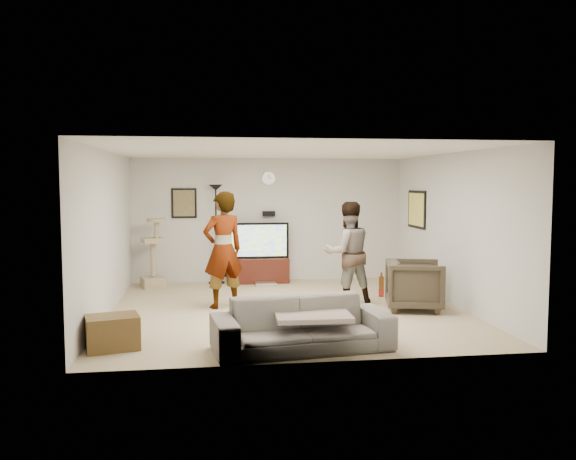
{
  "coord_description": "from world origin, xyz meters",
  "views": [
    {
      "loc": [
        -1.24,
        -9.01,
        2.03
      ],
      "look_at": [
        0.05,
        0.2,
        1.25
      ],
      "focal_mm": 36.11,
      "sensor_mm": 36.0,
      "label": 1
    }
  ],
  "objects": [
    {
      "name": "tv_stand",
      "position": [
        -0.22,
        2.5,
        0.25
      ],
      "size": [
        1.19,
        0.45,
        0.5
      ],
      "primitive_type": "cube",
      "color": "#39130D",
      "rests_on": "floor"
    },
    {
      "name": "toy_ball",
      "position": [
        -0.65,
        -0.0,
        0.04
      ],
      "size": [
        0.07,
        0.07,
        0.07
      ],
      "primitive_type": "sphere",
      "color": "#0160A2",
      "rests_on": "floor"
    },
    {
      "name": "tv",
      "position": [
        -0.22,
        2.5,
        0.85
      ],
      "size": [
        1.2,
        0.08,
        0.71
      ],
      "primitive_type": "cube",
      "color": "black",
      "rests_on": "tv_stand"
    },
    {
      "name": "wall_back",
      "position": [
        0.0,
        2.75,
        1.25
      ],
      "size": [
        5.5,
        0.04,
        2.5
      ],
      "primitive_type": "cube",
      "color": "silver",
      "rests_on": "floor"
    },
    {
      "name": "tv_screen",
      "position": [
        -0.22,
        2.46,
        0.85
      ],
      "size": [
        1.11,
        0.01,
        0.63
      ],
      "primitive_type": "cube",
      "color": "#ABE325",
      "rests_on": "tv"
    },
    {
      "name": "throw_blanket",
      "position": [
        -0.0,
        -2.25,
        0.42
      ],
      "size": [
        0.92,
        0.72,
        0.06
      ],
      "primitive_type": "cube",
      "rotation": [
        0.0,
        0.0,
        -0.03
      ],
      "color": "tan",
      "rests_on": "sofa"
    },
    {
      "name": "wall_front",
      "position": [
        0.0,
        -2.75,
        1.25
      ],
      "size": [
        5.5,
        0.04,
        2.5
      ],
      "primitive_type": "cube",
      "color": "silver",
      "rests_on": "floor"
    },
    {
      "name": "wall_left",
      "position": [
        -2.75,
        0.0,
        1.25
      ],
      "size": [
        0.04,
        5.5,
        2.5
      ],
      "primitive_type": "cube",
      "color": "silver",
      "rests_on": "floor"
    },
    {
      "name": "person_left",
      "position": [
        -1.0,
        0.26,
        0.94
      ],
      "size": [
        0.81,
        0.69,
        1.87
      ],
      "primitive_type": "imported",
      "rotation": [
        0.0,
        0.0,
        3.56
      ],
      "color": "#ABABB4",
      "rests_on": "floor"
    },
    {
      "name": "wall_clock",
      "position": [
        0.0,
        2.72,
        2.1
      ],
      "size": [
        0.26,
        0.04,
        0.26
      ],
      "primitive_type": "cylinder",
      "rotation": [
        1.57,
        0.0,
        0.0
      ],
      "color": "white",
      "rests_on": "wall_back"
    },
    {
      "name": "sofa",
      "position": [
        -0.13,
        -2.25,
        0.31
      ],
      "size": [
        2.22,
        1.09,
        0.62
      ],
      "primitive_type": "imported",
      "rotation": [
        0.0,
        0.0,
        0.12
      ],
      "color": "slate",
      "rests_on": "floor"
    },
    {
      "name": "floor_lamp",
      "position": [
        -1.07,
        2.54,
        0.99
      ],
      "size": [
        0.32,
        0.32,
        1.97
      ],
      "primitive_type": "cylinder",
      "color": "black",
      "rests_on": "floor"
    },
    {
      "name": "floor",
      "position": [
        0.0,
        0.0,
        -0.01
      ],
      "size": [
        5.5,
        5.5,
        0.02
      ],
      "primitive_type": "cube",
      "color": "tan",
      "rests_on": "ground"
    },
    {
      "name": "person_right",
      "position": [
        1.05,
        0.25,
        0.85
      ],
      "size": [
        0.9,
        0.74,
        1.7
      ],
      "primitive_type": "imported",
      "rotation": [
        0.0,
        0.0,
        3.27
      ],
      "color": "navy",
      "rests_on": "floor"
    },
    {
      "name": "armchair",
      "position": [
        2.0,
        -0.32,
        0.4
      ],
      "size": [
        1.05,
        1.03,
        0.79
      ],
      "primitive_type": "imported",
      "rotation": [
        0.0,
        0.0,
        1.33
      ],
      "color": "#373024",
      "rests_on": "floor"
    },
    {
      "name": "cat_tree",
      "position": [
        -2.28,
        2.25,
        0.67
      ],
      "size": [
        0.54,
        0.54,
        1.34
      ],
      "primitive_type": "cube",
      "rotation": [
        0.0,
        0.0,
        0.31
      ],
      "color": "tan",
      "rests_on": "floor"
    },
    {
      "name": "picture_right",
      "position": [
        2.73,
        1.6,
        1.5
      ],
      "size": [
        0.03,
        0.78,
        0.62
      ],
      "primitive_type": "cube",
      "color": "#EFE25E",
      "rests_on": "wall_right"
    },
    {
      "name": "console_box",
      "position": [
        -0.13,
        2.11,
        0.04
      ],
      "size": [
        0.4,
        0.3,
        0.07
      ],
      "primitive_type": "cube",
      "color": "silver",
      "rests_on": "floor"
    },
    {
      "name": "ceiling",
      "position": [
        0.0,
        0.0,
        2.51
      ],
      "size": [
        5.5,
        5.5,
        0.02
      ],
      "primitive_type": "cube",
      "color": "white",
      "rests_on": "wall_back"
    },
    {
      "name": "wall_speaker",
      "position": [
        0.0,
        2.69,
        1.38
      ],
      "size": [
        0.25,
        0.1,
        0.1
      ],
      "primitive_type": "cube",
      "color": "black",
      "rests_on": "wall_back"
    },
    {
      "name": "side_table",
      "position": [
        -2.4,
        -1.89,
        0.2
      ],
      "size": [
        0.71,
        0.6,
        0.41
      ],
      "primitive_type": "cube",
      "rotation": [
        0.0,
        0.0,
        0.25
      ],
      "color": "#523B1C",
      "rests_on": "floor"
    },
    {
      "name": "picture_back",
      "position": [
        -1.7,
        2.73,
        1.6
      ],
      "size": [
        0.42,
        0.03,
        0.52
      ],
      "primitive_type": "cube",
      "color": "brown",
      "rests_on": "wall_back"
    },
    {
      "name": "beer_bottle",
      "position": [
        0.86,
        -2.25,
        0.75
      ],
      "size": [
        0.06,
        0.06,
        0.25
      ],
      "primitive_type": "cylinder",
      "color": "#5A2909",
      "rests_on": "sofa"
    },
    {
      "name": "wall_right",
      "position": [
        2.75,
        0.0,
        1.25
      ],
      "size": [
        0.04,
        5.5,
        2.5
      ],
      "primitive_type": "cube",
      "color": "silver",
      "rests_on": "floor"
    }
  ]
}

